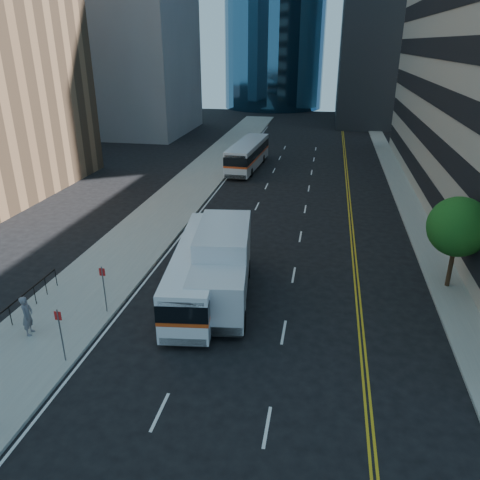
{
  "coord_description": "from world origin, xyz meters",
  "views": [
    {
      "loc": [
        1.88,
        -16.67,
        12.6
      ],
      "look_at": [
        -2.36,
        6.1,
        2.8
      ],
      "focal_mm": 35.0,
      "sensor_mm": 36.0,
      "label": 1
    }
  ],
  "objects": [
    {
      "name": "bus_front",
      "position": [
        -4.36,
        4.91,
        1.49
      ],
      "size": [
        3.58,
        10.79,
        2.73
      ],
      "rotation": [
        0.0,
        0.0,
        0.12
      ],
      "color": "white",
      "rests_on": "ground"
    },
    {
      "name": "midrise_west",
      "position": [
        -28.0,
        52.0,
        17.5
      ],
      "size": [
        18.0,
        18.0,
        35.0
      ],
      "primitive_type": "cube",
      "color": "gray",
      "rests_on": "ground"
    },
    {
      "name": "street_tree",
      "position": [
        9.0,
        8.0,
        3.64
      ],
      "size": [
        3.2,
        3.2,
        5.1
      ],
      "color": "#332114",
      "rests_on": "sidewalk_east"
    },
    {
      "name": "ground",
      "position": [
        0.0,
        0.0,
        0.0
      ],
      "size": [
        160.0,
        160.0,
        0.0
      ],
      "primitive_type": "plane",
      "color": "black",
      "rests_on": "ground"
    },
    {
      "name": "pedestrian",
      "position": [
        -11.02,
        -0.47,
        1.12
      ],
      "size": [
        0.59,
        0.78,
        1.93
      ],
      "primitive_type": "imported",
      "rotation": [
        0.0,
        0.0,
        1.77
      ],
      "color": "slate",
      "rests_on": "sidewalk_west"
    },
    {
      "name": "box_truck",
      "position": [
        -3.02,
        4.54,
        1.96
      ],
      "size": [
        3.62,
        8.03,
        3.71
      ],
      "rotation": [
        0.0,
        0.0,
        0.13
      ],
      "color": "silver",
      "rests_on": "ground"
    },
    {
      "name": "sidewalk_east",
      "position": [
        9.0,
        25.0,
        0.07
      ],
      "size": [
        2.0,
        90.0,
        0.15
      ],
      "primitive_type": "cube",
      "color": "gray",
      "rests_on": "ground"
    },
    {
      "name": "bus_rear",
      "position": [
        -6.4,
        32.4,
        1.55
      ],
      "size": [
        3.06,
        11.12,
        2.83
      ],
      "rotation": [
        0.0,
        0.0,
        -0.06
      ],
      "color": "silver",
      "rests_on": "ground"
    },
    {
      "name": "sidewalk_west",
      "position": [
        -10.5,
        25.0,
        0.07
      ],
      "size": [
        5.0,
        90.0,
        0.15
      ],
      "primitive_type": "cube",
      "color": "gray",
      "rests_on": "ground"
    }
  ]
}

